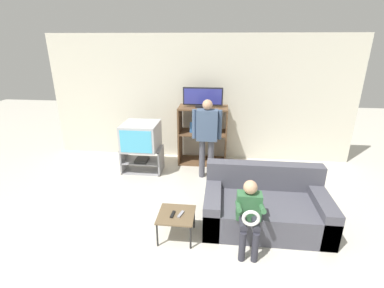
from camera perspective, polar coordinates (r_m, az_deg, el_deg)
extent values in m
plane|color=beige|center=(3.33, -4.80, -27.43)|extent=(18.00, 18.00, 0.00)
cube|color=silver|center=(5.95, 1.48, 9.24)|extent=(6.40, 0.06, 2.60)
cube|color=#939399|center=(5.71, -9.96, -5.28)|extent=(0.78, 0.45, 0.02)
cube|color=#939399|center=(5.62, -10.09, -3.34)|extent=(0.75, 0.45, 0.02)
cube|color=#939399|center=(5.52, -10.25, -0.87)|extent=(0.78, 0.45, 0.02)
cube|color=#939399|center=(5.73, -13.71, -2.91)|extent=(0.03, 0.45, 0.49)
cube|color=#939399|center=(5.52, -6.36, -3.32)|extent=(0.03, 0.45, 0.49)
cube|color=black|center=(5.56, -10.27, -3.26)|extent=(0.24, 0.28, 0.05)
cube|color=#B2B2B7|center=(5.42, -10.42, 1.66)|extent=(0.67, 0.68, 0.50)
cube|color=#4CB7E0|center=(5.12, -11.48, 0.41)|extent=(0.59, 0.01, 0.42)
cube|color=brown|center=(5.85, -2.48, 1.98)|extent=(0.03, 0.52, 1.21)
cube|color=brown|center=(5.79, 6.98, 1.63)|extent=(0.03, 0.52, 1.21)
cube|color=brown|center=(6.02, 2.15, -3.49)|extent=(0.93, 0.52, 0.03)
cube|color=brown|center=(5.78, 2.23, 2.38)|extent=(0.93, 0.52, 0.03)
cube|color=brown|center=(5.64, 2.31, 7.47)|extent=(0.93, 0.52, 0.03)
cube|color=#3870B7|center=(5.69, 0.44, 3.40)|extent=(0.18, 0.04, 0.22)
cube|color=black|center=(5.61, 2.21, 7.77)|extent=(0.28, 0.20, 0.04)
cube|color=black|center=(5.57, 2.24, 9.74)|extent=(0.79, 0.04, 0.35)
cube|color=#333899|center=(5.55, 2.22, 9.70)|extent=(0.74, 0.01, 0.30)
cube|color=brown|center=(3.74, -3.25, -14.27)|extent=(0.47, 0.47, 0.02)
cylinder|color=black|center=(3.71, -7.15, -18.06)|extent=(0.02, 0.02, 0.33)
cylinder|color=black|center=(3.65, -0.30, -18.65)|extent=(0.02, 0.02, 0.33)
cylinder|color=black|center=(4.04, -5.76, -14.36)|extent=(0.02, 0.02, 0.33)
cylinder|color=black|center=(3.98, 0.42, -14.81)|extent=(0.02, 0.02, 0.33)
cube|color=black|center=(3.71, -3.98, -14.19)|extent=(0.05, 0.15, 0.02)
cube|color=gray|center=(3.71, -2.32, -14.19)|extent=(0.08, 0.15, 0.02)
cube|color=#4C4C56|center=(4.15, 14.70, -13.48)|extent=(1.69, 0.96, 0.39)
cube|color=#4C4C56|center=(4.27, 14.51, -6.26)|extent=(1.69, 0.20, 0.39)
cube|color=#4C4C56|center=(4.06, 4.26, -12.54)|extent=(0.22, 0.96, 0.51)
cube|color=#4C4C56|center=(4.29, 24.73, -12.64)|extent=(0.22, 0.96, 0.51)
cylinder|color=#4C4C56|center=(5.24, 2.07, -2.99)|extent=(0.11, 0.11, 0.75)
cylinder|color=#4C4C56|center=(5.23, 3.87, -3.06)|extent=(0.11, 0.11, 0.75)
cube|color=#475B7A|center=(5.01, 3.11, 3.89)|extent=(0.38, 0.20, 0.56)
cylinder|color=#475B7A|center=(5.02, 0.51, 4.13)|extent=(0.08, 0.08, 0.54)
cylinder|color=#475B7A|center=(5.00, 5.72, 3.95)|extent=(0.08, 0.08, 0.54)
sphere|color=tan|center=(4.91, 3.19, 8.06)|extent=(0.18, 0.18, 0.18)
cylinder|color=#2D2D38|center=(3.53, 10.25, -19.94)|extent=(0.08, 0.08, 0.39)
cylinder|color=#2D2D38|center=(3.55, 12.82, -19.95)|extent=(0.08, 0.08, 0.39)
cylinder|color=#2D2D38|center=(3.50, 10.37, -15.33)|extent=(0.09, 0.30, 0.09)
cylinder|color=#2D2D38|center=(3.52, 12.89, -15.35)|extent=(0.09, 0.30, 0.09)
cube|color=#33663D|center=(3.56, 11.58, -12.28)|extent=(0.30, 0.17, 0.34)
cylinder|color=#33663D|center=(3.41, 9.53, -12.42)|extent=(0.06, 0.31, 0.14)
cylinder|color=#33663D|center=(3.43, 14.13, -12.49)|extent=(0.06, 0.31, 0.14)
sphere|color=tan|center=(3.43, 11.89, -8.67)|extent=(0.17, 0.17, 0.17)
torus|color=silver|center=(3.32, 12.01, -14.69)|extent=(0.21, 0.04, 0.21)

